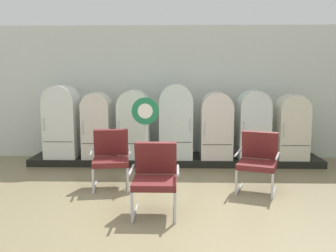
{
  "coord_description": "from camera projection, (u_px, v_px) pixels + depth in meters",
  "views": [
    {
      "loc": [
        0.05,
        -4.84,
        1.94
      ],
      "look_at": [
        -0.15,
        2.75,
        0.86
      ],
      "focal_mm": 38.66,
      "sensor_mm": 36.0,
      "label": 1
    }
  ],
  "objects": [
    {
      "name": "refrigerator_0",
      "position": [
        62.0,
        119.0,
        7.87
      ],
      "size": [
        0.68,
        0.65,
        1.57
      ],
      "color": "white",
      "rests_on": "display_plinth"
    },
    {
      "name": "refrigerator_3",
      "position": [
        176.0,
        119.0,
        7.8
      ],
      "size": [
        0.71,
        0.64,
        1.59
      ],
      "color": "silver",
      "rests_on": "display_plinth"
    },
    {
      "name": "refrigerator_5",
      "position": [
        253.0,
        123.0,
        7.79
      ],
      "size": [
        0.65,
        0.69,
        1.46
      ],
      "color": "silver",
      "rests_on": "display_plinth"
    },
    {
      "name": "armchair_left",
      "position": [
        111.0,
        156.0,
        6.29
      ],
      "size": [
        0.74,
        0.77,
        0.99
      ],
      "color": "silver",
      "rests_on": "ground"
    },
    {
      "name": "armchair_center",
      "position": [
        155.0,
        175.0,
        5.08
      ],
      "size": [
        0.68,
        0.7,
        0.99
      ],
      "color": "silver",
      "rests_on": "ground"
    },
    {
      "name": "refrigerator_1",
      "position": [
        97.0,
        123.0,
        7.84
      ],
      "size": [
        0.59,
        0.61,
        1.42
      ],
      "color": "silver",
      "rests_on": "display_plinth"
    },
    {
      "name": "display_plinth",
      "position": [
        175.0,
        159.0,
        8.05
      ],
      "size": [
        6.33,
        0.95,
        0.15
      ],
      "primitive_type": "cube",
      "color": "black",
      "rests_on": "ground"
    },
    {
      "name": "refrigerator_4",
      "position": [
        216.0,
        124.0,
        7.79
      ],
      "size": [
        0.67,
        0.65,
        1.43
      ],
      "color": "silver",
      "rests_on": "display_plinth"
    },
    {
      "name": "ground",
      "position": [
        174.0,
        216.0,
        5.07
      ],
      "size": [
        12.0,
        10.0,
        0.05
      ],
      "primitive_type": "cube",
      "color": "#847754"
    },
    {
      "name": "refrigerator_2",
      "position": [
        134.0,
        122.0,
        7.85
      ],
      "size": [
        0.68,
        0.69,
        1.47
      ],
      "color": "silver",
      "rests_on": "display_plinth"
    },
    {
      "name": "back_wall",
      "position": [
        176.0,
        92.0,
        8.47
      ],
      "size": [
        11.76,
        0.12,
        3.06
      ],
      "color": "silver",
      "rests_on": "ground"
    },
    {
      "name": "armchair_right",
      "position": [
        258.0,
        159.0,
        6.06
      ],
      "size": [
        0.82,
        0.86,
        0.99
      ],
      "color": "silver",
      "rests_on": "ground"
    },
    {
      "name": "sign_stand",
      "position": [
        146.0,
        137.0,
        6.68
      ],
      "size": [
        0.5,
        0.32,
        1.54
      ],
      "color": "#2D2D30",
      "rests_on": "ground"
    },
    {
      "name": "refrigerator_6",
      "position": [
        292.0,
        125.0,
        7.73
      ],
      "size": [
        0.64,
        0.61,
        1.38
      ],
      "color": "beige",
      "rests_on": "display_plinth"
    }
  ]
}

